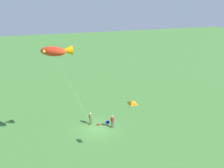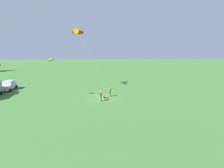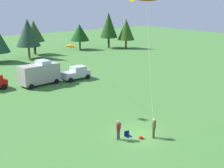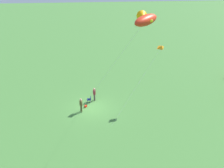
% 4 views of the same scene
% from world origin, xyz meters
% --- Properties ---
extents(ground_plane, '(160.00, 160.00, 0.00)m').
position_xyz_m(ground_plane, '(0.00, 0.00, 0.00)').
color(ground_plane, '#3F7232').
extents(person_kite_flyer, '(0.62, 0.45, 1.74)m').
position_xyz_m(person_kite_flyer, '(0.71, -1.27, 1.02)').
color(person_kite_flyer, '#4D4827').
rests_on(person_kite_flyer, ground).
extents(folding_chair, '(0.53, 0.53, 0.82)m').
position_xyz_m(folding_chair, '(-1.36, -0.26, 0.49)').
color(folding_chair, navy).
rests_on(folding_chair, ground).
extents(person_spectator, '(0.58, 0.40, 1.74)m').
position_xyz_m(person_spectator, '(-1.84, 0.36, 1.02)').
color(person_spectator, '#473639').
rests_on(person_spectator, ground).
extents(backpack_on_grass, '(0.39, 0.36, 0.22)m').
position_xyz_m(backpack_on_grass, '(-0.26, -0.76, 0.11)').
color(backpack_on_grass, red).
rests_on(backpack_on_grass, ground).
extents(car_silver_compact, '(4.28, 2.37, 1.89)m').
position_xyz_m(car_silver_compact, '(6.43, 19.73, 0.95)').
color(car_silver_compact, '#BABBC2').
rests_on(car_silver_compact, ground).
extents(kite_large_fish, '(6.28, 7.75, 12.20)m').
position_xyz_m(kite_large_fish, '(5.05, 4.81, 11.66)').
color(kite_large_fish, red).
rests_on(kite_large_fish, ground).
extents(kite_delta_orange, '(5.77, 6.88, 7.29)m').
position_xyz_m(kite_delta_orange, '(-1.24, 8.29, 6.99)').
color(kite_delta_orange, orange).
rests_on(kite_delta_orange, ground).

